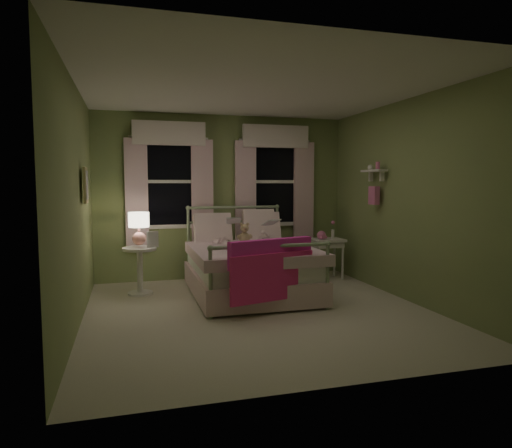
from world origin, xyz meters
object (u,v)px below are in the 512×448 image
object	(u,v)px
child_right	(260,224)
nightstand_right	(327,245)
bed	(250,267)
child_left	(223,222)
teddy_bear	(244,235)
nightstand_left	(140,264)
table_lamp	(139,225)

from	to	relation	value
child_right	nightstand_right	xyz separation A→B (m)	(1.15, 0.18, -0.37)
bed	nightstand_right	world-z (taller)	bed
bed	child_left	xyz separation A→B (m)	(-0.29, 0.43, 0.59)
bed	child_right	xyz separation A→B (m)	(0.27, 0.43, 0.55)
teddy_bear	nightstand_right	world-z (taller)	teddy_bear
child_left	child_right	bearing A→B (deg)	173.29
child_right	teddy_bear	world-z (taller)	child_right
teddy_bear	nightstand_left	bearing A→B (deg)	174.75
child_left	nightstand_left	size ratio (longest dim) A/B	1.22
bed	child_left	size ratio (longest dim) A/B	2.57
bed	table_lamp	world-z (taller)	bed
nightstand_left	nightstand_right	xyz separation A→B (m)	(2.88, 0.21, 0.13)
child_left	teddy_bear	distance (m)	0.37
bed	nightstand_left	distance (m)	1.51
nightstand_right	nightstand_left	bearing A→B (deg)	-175.86
nightstand_left	table_lamp	world-z (taller)	table_lamp
table_lamp	nightstand_left	bearing A→B (deg)	-90.00
bed	nightstand_left	world-z (taller)	bed
nightstand_left	child_right	bearing A→B (deg)	0.85
table_lamp	nightstand_right	distance (m)	2.92
nightstand_right	teddy_bear	bearing A→B (deg)	-166.62
bed	nightstand_right	size ratio (longest dim) A/B	3.18
child_right	teddy_bear	distance (m)	0.35
nightstand_left	teddy_bear	bearing A→B (deg)	-5.25
child_left	nightstand_left	distance (m)	1.29
teddy_bear	nightstand_left	world-z (taller)	teddy_bear
bed	table_lamp	bearing A→B (deg)	164.34
child_left	teddy_bear	world-z (taller)	child_left
teddy_bear	table_lamp	size ratio (longest dim) A/B	0.66
child_left	teddy_bear	bearing A→B (deg)	143.80
table_lamp	nightstand_right	world-z (taller)	table_lamp
child_left	teddy_bear	size ratio (longest dim) A/B	2.66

